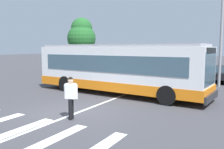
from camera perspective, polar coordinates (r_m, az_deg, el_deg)
The scene contains 11 objects.
ground_plane at distance 11.08m, azimuth -9.53°, elevation -8.69°, with size 160.00×160.00×0.00m, color #3D3D42.
city_transit_bus at distance 14.93m, azimuth 1.26°, elevation 1.47°, with size 11.33×3.51×3.06m.
pedestrian_crossing_street at distance 9.76m, azimuth -9.67°, elevation -4.91°, with size 0.56×0.35×1.72m.
parked_car_champagne at distance 24.62m, azimuth 4.80°, elevation 1.46°, with size 1.98×4.55×1.35m.
parked_car_silver at distance 23.74m, azimuth 10.13°, elevation 1.20°, with size 2.01×4.57×1.35m.
parked_car_teal at distance 22.84m, azimuth 16.48°, elevation 0.84°, with size 2.08×4.60×1.35m.
parked_car_black at distance 22.21m, azimuth 23.68°, elevation 0.41°, with size 2.32×4.68×1.35m.
twin_arm_street_lamp at distance 19.42m, azimuth 24.57°, elevation 13.17°, with size 3.96×0.32×8.73m.
background_tree_left at distance 32.02m, azimuth -7.19°, elevation 9.08°, with size 3.69×3.69×6.71m.
crosswalk_painted_stripes at distance 9.09m, azimuth -22.04°, elevation -12.43°, with size 6.94×3.36×0.01m.
lane_center_line at distance 12.49m, azimuth -2.61°, elevation -6.87°, with size 0.16×24.00×0.01m, color silver.
Camera 1 is at (6.75, -8.31, 2.86)m, focal length 38.80 mm.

